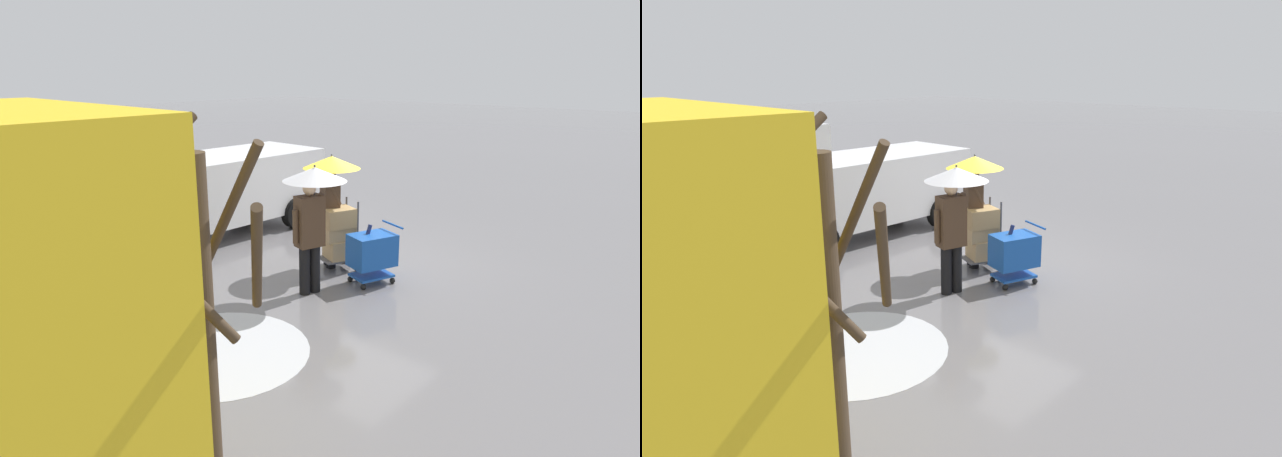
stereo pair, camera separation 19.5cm
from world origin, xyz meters
The scene contains 8 objects.
ground_plane centered at (0.00, 0.00, 0.00)m, with size 90.00×90.00×0.00m, color slate.
slush_patch_near_cluster centered at (-0.68, 4.05, 0.00)m, with size 2.40×2.40×0.01m, color silver.
cargo_van_parked_right centered at (3.63, 0.88, 1.18)m, with size 2.38×5.43×2.60m.
shopping_cart_vendor centered at (-0.80, 0.75, 0.57)m, with size 0.80×0.96×1.04m.
hand_dolly_boxes centered at (0.07, 0.61, 0.71)m, with size 0.75×0.85×1.32m.
pedestrian_pink_side centered at (-0.29, 1.73, 1.58)m, with size 1.04×1.04×2.15m.
pedestrian_black_side centered at (0.26, 0.59, 1.58)m, with size 1.04×1.04×2.15m.
bare_tree_near centered at (-2.87, 5.95, 1.70)m, with size 1.19×1.18×3.31m.
Camera 1 is at (-5.97, 8.23, 3.63)m, focal length 31.08 mm.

